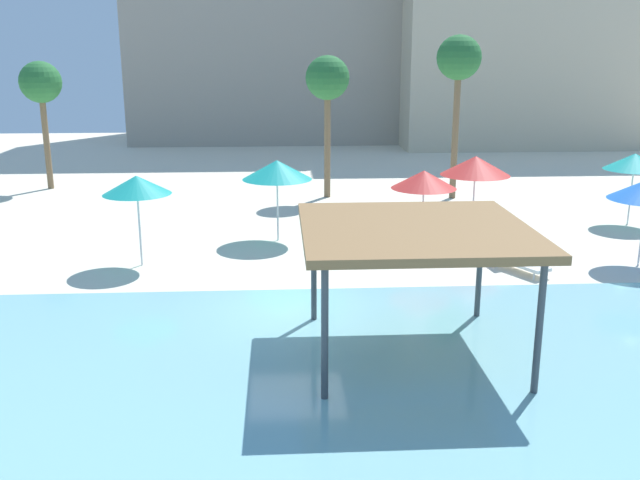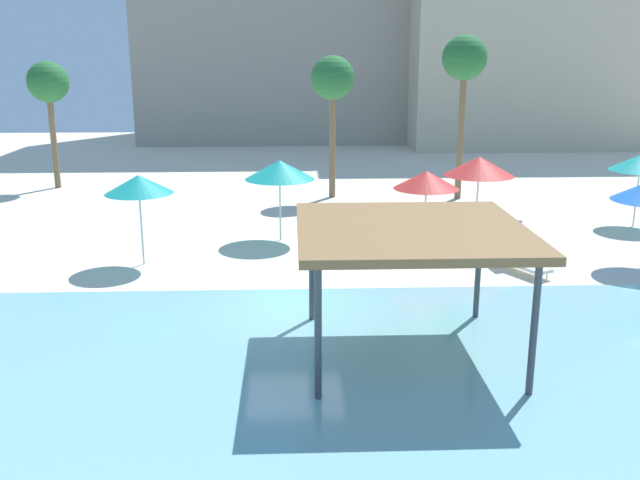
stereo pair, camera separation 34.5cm
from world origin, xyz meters
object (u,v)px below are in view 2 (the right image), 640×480
at_px(beach_umbrella_red_0, 426,180).
at_px(palm_tree_1, 464,62).
at_px(lounge_chair_2, 512,234).
at_px(beach_umbrella_teal_2, 139,184).
at_px(beach_umbrella_teal_5, 280,170).
at_px(palm_tree_3, 48,85).
at_px(beach_umbrella_red_1, 479,166).
at_px(lounge_chair_3, 519,261).
at_px(shade_pavilion, 411,234).
at_px(palm_tree_2, 333,81).

distance_m(beach_umbrella_red_0, palm_tree_1, 9.17).
bearing_deg(palm_tree_1, lounge_chair_2, -89.00).
bearing_deg(beach_umbrella_teal_2, beach_umbrella_teal_5, 32.82).
height_order(lounge_chair_2, palm_tree_3, palm_tree_3).
xyz_separation_m(beach_umbrella_teal_5, palm_tree_3, (-10.80, 10.04, 2.36)).
relative_size(beach_umbrella_red_1, beach_umbrella_teal_5, 0.99).
xyz_separation_m(lounge_chair_3, palm_tree_3, (-17.95, 13.97, 4.50)).
xyz_separation_m(beach_umbrella_red_0, palm_tree_1, (2.96, 7.90, 3.58)).
xyz_separation_m(lounge_chair_2, lounge_chair_3, (-0.75, -3.16, 0.00)).
height_order(beach_umbrella_red_1, palm_tree_1, palm_tree_1).
xyz_separation_m(beach_umbrella_teal_2, lounge_chair_3, (11.34, -1.23, -2.17)).
height_order(palm_tree_1, palm_tree_3, palm_tree_1).
height_order(beach_umbrella_red_0, beach_umbrella_teal_2, beach_umbrella_teal_2).
xyz_separation_m(shade_pavilion, lounge_chair_2, (5.01, 8.86, -2.38)).
bearing_deg(lounge_chair_2, beach_umbrella_red_0, -60.41).
bearing_deg(beach_umbrella_teal_2, palm_tree_3, 117.42).
bearing_deg(beach_umbrella_teal_2, lounge_chair_2, 9.10).
height_order(beach_umbrella_red_1, palm_tree_3, palm_tree_3).
xyz_separation_m(beach_umbrella_teal_5, palm_tree_1, (7.77, 6.74, 3.41)).
height_order(beach_umbrella_teal_2, palm_tree_3, palm_tree_3).
bearing_deg(beach_umbrella_red_0, beach_umbrella_teal_5, 166.39).
relative_size(beach_umbrella_teal_2, lounge_chair_2, 1.41).
xyz_separation_m(beach_umbrella_red_0, lounge_chair_3, (2.34, -2.77, -1.97)).
height_order(beach_umbrella_red_0, beach_umbrella_teal_5, beach_umbrella_teal_5).
height_order(beach_umbrella_red_0, palm_tree_3, palm_tree_3).
height_order(lounge_chair_2, palm_tree_2, palm_tree_2).
xyz_separation_m(beach_umbrella_teal_2, beach_umbrella_teal_5, (4.19, 2.70, -0.04)).
xyz_separation_m(beach_umbrella_red_0, beach_umbrella_red_1, (2.23, 1.89, 0.13)).
distance_m(beach_umbrella_red_0, beach_umbrella_teal_5, 4.96).
relative_size(beach_umbrella_red_0, lounge_chair_3, 1.33).
distance_m(beach_umbrella_teal_5, palm_tree_3, 14.93).
bearing_deg(beach_umbrella_teal_5, lounge_chair_3, -28.81).
distance_m(beach_umbrella_red_1, lounge_chair_2, 2.71).
distance_m(lounge_chair_2, palm_tree_2, 10.94).
height_order(shade_pavilion, beach_umbrella_red_0, shade_pavilion).
height_order(beach_umbrella_teal_5, palm_tree_2, palm_tree_2).
relative_size(lounge_chair_2, lounge_chair_3, 1.01).
bearing_deg(beach_umbrella_teal_5, beach_umbrella_red_1, 5.88).
xyz_separation_m(shade_pavilion, beach_umbrella_red_0, (1.92, 8.46, -0.42)).
bearing_deg(beach_umbrella_red_1, lounge_chair_3, -88.64).
relative_size(shade_pavilion, beach_umbrella_teal_5, 1.70).
bearing_deg(palm_tree_3, beach_umbrella_red_0, -35.66).
xyz_separation_m(lounge_chair_2, palm_tree_2, (-5.69, 8.05, 4.75)).
height_order(beach_umbrella_red_0, palm_tree_1, palm_tree_1).
distance_m(lounge_chair_3, palm_tree_1, 12.04).
xyz_separation_m(shade_pavilion, palm_tree_3, (-13.70, 19.66, 2.11)).
relative_size(beach_umbrella_teal_2, beach_umbrella_teal_5, 1.00).
xyz_separation_m(shade_pavilion, beach_umbrella_red_1, (4.14, 10.35, -0.29)).
bearing_deg(beach_umbrella_red_0, beach_umbrella_teal_2, -170.31).
distance_m(shade_pavilion, palm_tree_3, 24.06).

